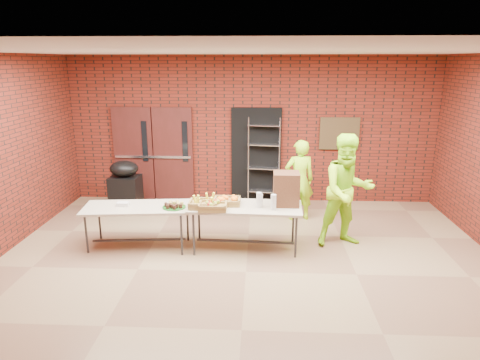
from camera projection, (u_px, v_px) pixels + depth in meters
The scene contains 19 objects.
room at pixel (246, 169), 6.01m from camera, with size 8.08×7.08×3.28m.
double_doors at pixel (154, 154), 9.57m from camera, with size 1.78×0.12×2.10m.
dark_doorway at pixel (256, 155), 9.48m from camera, with size 1.10×0.06×2.10m, color black.
bronze_plaque at pixel (339, 133), 9.26m from camera, with size 0.85×0.04×0.70m, color #47351C.
wire_rack at pixel (264, 161), 9.37m from camera, with size 0.69×0.23×1.89m, color #B0B1B7, non-canonical shape.
table_left at pixel (137, 210), 7.15m from camera, with size 1.83×0.91×0.73m.
table_right at pixel (245, 209), 7.08m from camera, with size 1.88×0.85×0.76m.
basket_bananas at pixel (203, 204), 6.97m from camera, with size 0.46×0.36×0.14m.
basket_oranges at pixel (227, 201), 7.12m from camera, with size 0.43×0.34×0.13m.
basket_apples at pixel (213, 206), 6.88m from camera, with size 0.45×0.35×0.14m.
muffin_tray at pixel (174, 205), 7.06m from camera, with size 0.38×0.38×0.10m.
napkin_box at pixel (123, 204), 7.14m from camera, with size 0.20×0.13×0.07m, color silver.
coffee_dispenser at pixel (286, 189), 7.03m from camera, with size 0.42×0.38×0.55m, color brown.
cup_stack_front at pixel (259, 200), 6.93m from camera, with size 0.09×0.09×0.26m, color silver.
cup_stack_mid at pixel (273, 202), 6.83m from camera, with size 0.09×0.09×0.26m, color silver.
cup_stack_back at pixel (261, 200), 6.99m from camera, with size 0.07×0.07×0.21m, color silver.
covered_grill at pixel (125, 186), 8.91m from camera, with size 0.62×0.53×1.09m.
volunteer_woman at pixel (299, 180), 8.40m from camera, with size 0.59×0.39×1.61m, color #AFFE1C.
volunteer_man at pixel (347, 191), 7.18m from camera, with size 0.94×0.73×1.93m, color #AFFE1C.
Camera 1 is at (0.20, -5.83, 3.08)m, focal length 32.00 mm.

